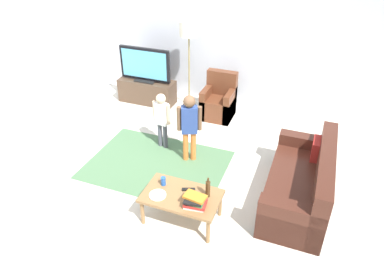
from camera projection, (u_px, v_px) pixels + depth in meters
The scene contains 17 objects.
ground at pixel (178, 184), 5.35m from camera, with size 7.80×7.80×0.00m, color beige.
wall_back at pixel (235, 40), 7.04m from camera, with size 6.00×0.12×2.70m, color silver.
wall_left at pixel (1, 73), 5.57m from camera, with size 0.12×6.00×2.70m, color silver.
area_rug at pixel (157, 164), 5.76m from camera, with size 2.20×1.60×0.01m, color #4C724C.
tv_stand at pixel (147, 91), 7.57m from camera, with size 1.20×0.44×0.50m.
tv at pixel (145, 65), 7.24m from camera, with size 1.10×0.28×0.71m.
couch at pixel (304, 185), 4.88m from camera, with size 0.80×1.80×0.86m.
armchair at pixel (219, 102), 7.02m from camera, with size 0.60×0.60×0.90m.
floor_lamp at pixel (189, 34), 6.74m from camera, with size 0.36×0.36×1.78m.
child_near_tv at pixel (162, 116), 5.90m from camera, with size 0.34×0.16×1.01m.
child_center at pixel (189, 123), 5.53m from camera, with size 0.37×0.23×1.17m.
coffee_table at pixel (182, 198), 4.54m from camera, with size 1.00×0.60×0.42m.
book_stack at pixel (195, 201), 4.31m from camera, with size 0.30×0.25×0.15m.
bottle at pixel (208, 189), 4.44m from camera, with size 0.06×0.06×0.29m.
tv_remote at pixel (189, 189), 4.59m from camera, with size 0.17×0.05×0.02m, color black.
soda_can at pixel (163, 181), 4.66m from camera, with size 0.07×0.07×0.12m, color #2659B2.
plate at pixel (158, 195), 4.51m from camera, with size 0.22×0.22×0.02m.
Camera 1 is at (1.68, -3.79, 3.50)m, focal length 33.06 mm.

